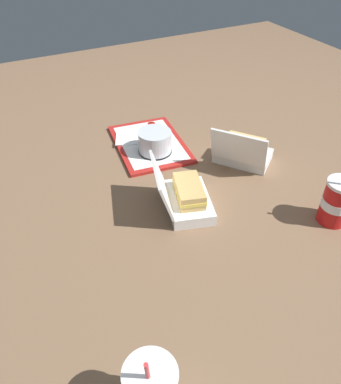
{
  "coord_description": "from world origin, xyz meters",
  "views": [
    {
      "loc": [
        0.8,
        -0.47,
        0.81
      ],
      "look_at": [
        -0.03,
        -0.05,
        0.05
      ],
      "focal_mm": 35.0,
      "sensor_mm": 36.0,
      "label": 1
    }
  ],
  "objects_px": {
    "ketchup_cup": "(152,126)",
    "clamshell_sandwich_center": "(186,196)",
    "soda_cup_left": "(337,202)",
    "cake_container": "(155,142)",
    "clamshell_sandwich_corner": "(243,152)",
    "plastic_fork": "(156,130)",
    "food_tray": "(150,144)"
  },
  "relations": [
    {
      "from": "cake_container",
      "to": "plastic_fork",
      "type": "relative_size",
      "value": 1.18
    },
    {
      "from": "clamshell_sandwich_corner",
      "to": "plastic_fork",
      "type": "bearing_deg",
      "value": -148.77
    },
    {
      "from": "clamshell_sandwich_corner",
      "to": "clamshell_sandwich_center",
      "type": "bearing_deg",
      "value": -67.09
    },
    {
      "from": "food_tray",
      "to": "clamshell_sandwich_corner",
      "type": "distance_m",
      "value": 0.37
    },
    {
      "from": "clamshell_sandwich_center",
      "to": "soda_cup_left",
      "type": "height_order",
      "value": "soda_cup_left"
    },
    {
      "from": "clamshell_sandwich_center",
      "to": "soda_cup_left",
      "type": "distance_m",
      "value": 0.46
    },
    {
      "from": "plastic_fork",
      "to": "cake_container",
      "type": "bearing_deg",
      "value": -5.13
    },
    {
      "from": "ketchup_cup",
      "to": "plastic_fork",
      "type": "relative_size",
      "value": 0.36
    },
    {
      "from": "plastic_fork",
      "to": "clamshell_sandwich_corner",
      "type": "relative_size",
      "value": 0.41
    },
    {
      "from": "plastic_fork",
      "to": "clamshell_sandwich_center",
      "type": "distance_m",
      "value": 0.48
    },
    {
      "from": "ketchup_cup",
      "to": "plastic_fork",
      "type": "height_order",
      "value": "ketchup_cup"
    },
    {
      "from": "food_tray",
      "to": "clamshell_sandwich_corner",
      "type": "xyz_separation_m",
      "value": [
        0.26,
        0.26,
        0.04
      ]
    },
    {
      "from": "food_tray",
      "to": "plastic_fork",
      "type": "distance_m",
      "value": 0.1
    },
    {
      "from": "ketchup_cup",
      "to": "plastic_fork",
      "type": "xyz_separation_m",
      "value": [
        0.02,
        0.01,
        -0.01
      ]
    },
    {
      "from": "cake_container",
      "to": "clamshell_sandwich_corner",
      "type": "distance_m",
      "value": 0.33
    },
    {
      "from": "food_tray",
      "to": "clamshell_sandwich_center",
      "type": "xyz_separation_m",
      "value": [
        0.39,
        -0.05,
        0.04
      ]
    },
    {
      "from": "cake_container",
      "to": "clamshell_sandwich_center",
      "type": "distance_m",
      "value": 0.33
    },
    {
      "from": "ketchup_cup",
      "to": "clamshell_sandwich_center",
      "type": "bearing_deg",
      "value": -11.77
    },
    {
      "from": "clamshell_sandwich_center",
      "to": "soda_cup_left",
      "type": "relative_size",
      "value": 1.19
    },
    {
      "from": "ketchup_cup",
      "to": "soda_cup_left",
      "type": "xyz_separation_m",
      "value": [
        0.75,
        0.27,
        0.05
      ]
    },
    {
      "from": "plastic_fork",
      "to": "clamshell_sandwich_corner",
      "type": "distance_m",
      "value": 0.39
    },
    {
      "from": "ketchup_cup",
      "to": "cake_container",
      "type": "bearing_deg",
      "value": -20.2
    },
    {
      "from": "ketchup_cup",
      "to": "soda_cup_left",
      "type": "bearing_deg",
      "value": 19.81
    },
    {
      "from": "cake_container",
      "to": "ketchup_cup",
      "type": "relative_size",
      "value": 3.23
    },
    {
      "from": "plastic_fork",
      "to": "clamshell_sandwich_center",
      "type": "bearing_deg",
      "value": 7.32
    },
    {
      "from": "ketchup_cup",
      "to": "clamshell_sandwich_corner",
      "type": "bearing_deg",
      "value": 30.51
    },
    {
      "from": "cake_container",
      "to": "clamshell_sandwich_center",
      "type": "height_order",
      "value": "clamshell_sandwich_center"
    },
    {
      "from": "cake_container",
      "to": "soda_cup_left",
      "type": "distance_m",
      "value": 0.67
    },
    {
      "from": "soda_cup_left",
      "to": "cake_container",
      "type": "bearing_deg",
      "value": -150.45
    },
    {
      "from": "food_tray",
      "to": "soda_cup_left",
      "type": "bearing_deg",
      "value": 26.29
    },
    {
      "from": "clamshell_sandwich_center",
      "to": "plastic_fork",
      "type": "bearing_deg",
      "value": 166.77
    },
    {
      "from": "food_tray",
      "to": "plastic_fork",
      "type": "bearing_deg",
      "value": 140.69
    }
  ]
}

